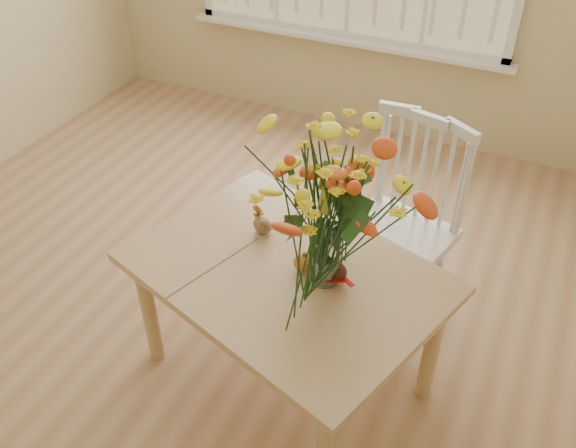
% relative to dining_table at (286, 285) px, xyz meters
% --- Properties ---
extents(floor, '(4.00, 4.50, 0.01)m').
position_rel_dining_table_xyz_m(floor, '(-0.65, 0.19, -0.58)').
color(floor, '#AB7C52').
rests_on(floor, ground).
extents(dining_table, '(1.46, 1.23, 0.67)m').
position_rel_dining_table_xyz_m(dining_table, '(0.00, 0.00, 0.00)').
color(dining_table, tan).
rests_on(dining_table, floor).
extents(windsor_chair, '(0.58, 0.57, 1.05)m').
position_rel_dining_table_xyz_m(windsor_chair, '(0.31, 0.67, 0.01)').
color(windsor_chair, white).
rests_on(windsor_chair, floor).
extents(flower_vase, '(0.55, 0.55, 0.65)m').
position_rel_dining_table_xyz_m(flower_vase, '(0.17, 0.01, 0.48)').
color(flower_vase, white).
rests_on(flower_vase, dining_table).
extents(pumpkin, '(0.09, 0.09, 0.07)m').
position_rel_dining_table_xyz_m(pumpkin, '(0.07, 0.03, 0.13)').
color(pumpkin, '#CF5F18').
rests_on(pumpkin, dining_table).
extents(turkey_figurine, '(0.11, 0.10, 0.12)m').
position_rel_dining_table_xyz_m(turkey_figurine, '(-0.19, 0.16, 0.14)').
color(turkey_figurine, '#CCB78C').
rests_on(turkey_figurine, dining_table).
extents(dark_gourd, '(0.13, 0.09, 0.08)m').
position_rel_dining_table_xyz_m(dark_gourd, '(0.21, 0.02, 0.13)').
color(dark_gourd, '#38160F').
rests_on(dark_gourd, dining_table).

